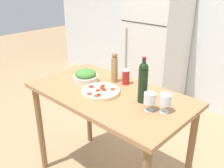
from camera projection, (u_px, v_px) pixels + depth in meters
name	position (u px, v px, depth m)	size (l,w,h in m)	color
wall_back	(216.00, 18.00, 3.22)	(6.40, 0.08, 2.60)	silver
refrigerator	(156.00, 48.00, 3.53)	(0.72, 0.71, 1.75)	silver
prep_counter	(109.00, 106.00, 2.07)	(1.35, 0.74, 0.94)	#A87A4C
wine_bottle	(143.00, 82.00, 1.80)	(0.07, 0.07, 0.35)	black
wine_glass_near	(150.00, 99.00, 1.70)	(0.08, 0.08, 0.13)	silver
wine_glass_far	(165.00, 100.00, 1.69)	(0.08, 0.08, 0.13)	silver
pepper_mill	(114.00, 68.00, 2.16)	(0.06, 0.06, 0.27)	#AD7F51
salad_bowl	(86.00, 76.00, 2.20)	(0.22, 0.22, 0.11)	silver
homemade_pizza	(100.00, 91.00, 1.99)	(0.31, 0.31, 0.03)	beige
salt_canister	(126.00, 77.00, 2.14)	(0.06, 0.06, 0.13)	#B2231E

